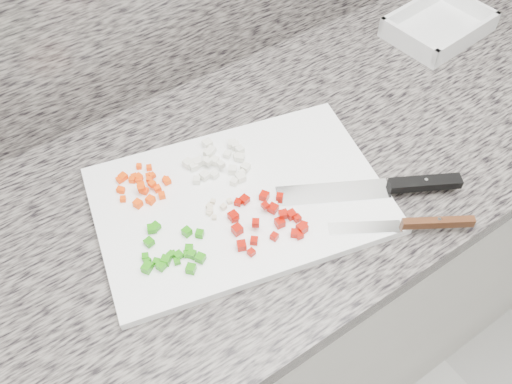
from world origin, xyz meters
The scene contains 11 objects.
cabinet centered at (0.00, 1.44, 0.43)m, with size 3.92×0.62×0.86m, color white.
countertop centered at (0.00, 1.44, 0.88)m, with size 3.96×0.64×0.04m, color #69635C.
cutting_board centered at (-0.11, 1.40, 0.91)m, with size 0.49×0.33×0.02m, color white.
carrot_pile centered at (-0.24, 1.51, 0.92)m, with size 0.09×0.10×0.02m.
onion_pile centered at (-0.10, 1.49, 0.92)m, with size 0.12×0.12×0.02m.
green_pepper_pile centered at (-0.26, 1.37, 0.92)m, with size 0.12×0.12×0.01m.
red_pepper_pile centered at (-0.10, 1.33, 0.92)m, with size 0.13×0.13×0.02m.
garlic_pile centered at (-0.16, 1.40, 0.92)m, with size 0.05×0.04×0.01m.
chef_knife centered at (0.12, 1.26, 0.92)m, with size 0.30×0.19×0.02m.
paring_knife centered at (0.10, 1.18, 0.92)m, with size 0.21×0.14×0.02m.
tray centered at (0.54, 1.56, 0.92)m, with size 0.24×0.18×0.05m.
Camera 1 is at (-0.43, 0.88, 1.68)m, focal length 40.00 mm.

